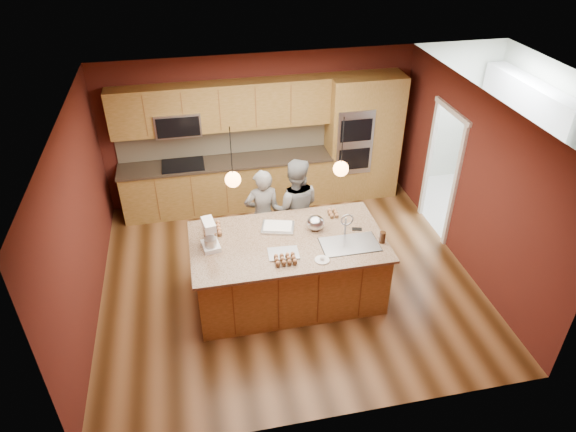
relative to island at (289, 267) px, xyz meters
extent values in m
plane|color=#3F250F|center=(0.06, 0.39, -0.50)|extent=(5.50, 5.50, 0.00)
plane|color=white|center=(0.06, 0.39, 2.20)|extent=(5.50, 5.50, 0.00)
plane|color=#4F1C15|center=(0.06, 2.89, 0.85)|extent=(5.50, 0.00, 5.50)
plane|color=#4F1C15|center=(0.06, -2.11, 0.85)|extent=(5.50, 0.00, 5.50)
plane|color=#4F1C15|center=(-2.69, 0.39, 0.85)|extent=(0.00, 5.00, 5.00)
plane|color=#4F1C15|center=(2.81, 0.39, 0.85)|extent=(0.00, 5.00, 5.00)
cube|color=brown|center=(-0.59, 2.59, -0.05)|extent=(3.70, 0.60, 0.90)
cube|color=#32261D|center=(-0.59, 2.58, 0.42)|extent=(3.74, 0.64, 0.04)
cube|color=beige|center=(-0.59, 2.87, 0.72)|extent=(3.70, 0.03, 0.56)
cube|color=brown|center=(-0.59, 2.71, 1.40)|extent=(3.70, 0.36, 0.80)
cube|color=black|center=(-1.34, 2.57, 0.45)|extent=(0.72, 0.52, 0.03)
cube|color=#A4A6AC|center=(-1.34, 2.69, 1.18)|extent=(0.76, 0.40, 0.40)
cube|color=brown|center=(1.66, 2.59, 0.65)|extent=(0.80, 0.60, 2.30)
cube|color=#A4A6AC|center=(1.66, 2.29, 0.70)|extent=(0.66, 0.04, 1.20)
cube|color=brown|center=(2.31, 2.59, 0.65)|extent=(0.50, 0.60, 2.30)
plane|color=beige|center=(3.71, 1.59, -0.50)|extent=(2.60, 2.60, 0.00)
plane|color=beige|center=(4.61, 1.59, 0.85)|extent=(0.00, 2.70, 2.70)
cube|color=white|center=(4.41, 1.59, 1.45)|extent=(0.35, 2.40, 0.75)
cylinder|color=black|center=(-0.71, 0.00, 1.85)|extent=(0.01, 0.01, 0.70)
sphere|color=#FF9E4F|center=(-0.71, 0.00, 1.50)|extent=(0.20, 0.20, 0.20)
cylinder|color=black|center=(0.67, 0.00, 1.85)|extent=(0.01, 0.01, 0.70)
sphere|color=#FF9E4F|center=(0.67, 0.00, 1.50)|extent=(0.20, 0.20, 0.20)
cube|color=brown|center=(-0.02, 0.00, -0.03)|extent=(2.55, 1.38, 0.93)
cube|color=tan|center=(-0.02, 0.00, 0.46)|extent=(2.65, 1.48, 0.04)
cube|color=#A4A6AC|center=(0.78, -0.26, 0.40)|extent=(0.76, 0.45, 0.18)
imported|color=black|center=(-0.21, 0.99, 0.28)|extent=(0.59, 0.40, 1.55)
imported|color=slate|center=(0.30, 0.99, 0.33)|extent=(0.91, 0.77, 1.66)
cube|color=white|center=(-1.05, 0.04, 0.51)|extent=(0.26, 0.32, 0.07)
cube|color=white|center=(-1.05, 0.16, 0.69)|extent=(0.12, 0.10, 0.29)
cube|color=white|center=(-1.05, 0.06, 0.84)|extent=(0.18, 0.30, 0.11)
cylinder|color=#B1B4B8|center=(-1.05, 0.00, 0.59)|extent=(0.16, 0.16, 0.15)
cube|color=silver|center=(-0.10, 0.31, 0.49)|extent=(0.52, 0.44, 0.03)
cube|color=white|center=(-0.10, 0.31, 0.51)|extent=(0.45, 0.37, 0.02)
cube|color=#A4A6AC|center=(-0.13, -0.29, 0.49)|extent=(0.42, 0.31, 0.02)
ellipsoid|color=#B1B4B8|center=(0.42, 0.19, 0.58)|extent=(0.25, 0.25, 0.21)
cylinder|color=white|center=(0.33, -0.52, 0.48)|extent=(0.19, 0.19, 0.01)
cylinder|color=#331C0D|center=(1.22, -0.30, 0.56)|extent=(0.08, 0.08, 0.16)
cube|color=black|center=(0.99, 0.06, 0.48)|extent=(0.15, 0.11, 0.01)
cube|color=white|center=(4.24, 1.18, 0.06)|extent=(0.70, 0.72, 1.12)
cube|color=white|center=(4.26, 1.85, 0.02)|extent=(0.81, 0.83, 1.03)
camera|label=1|loc=(-1.15, -5.52, 4.61)|focal=32.00mm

